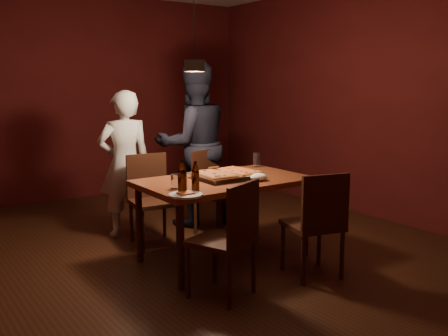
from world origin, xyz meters
TOP-DOWN VIEW (x-y plane):
  - room_shell at (0.00, 0.00)m, footprint 6.00×6.00m
  - dining_table at (0.17, -0.20)m, footprint 1.50×0.90m
  - chair_far_left at (-0.15, 0.63)m, footprint 0.47×0.47m
  - chair_far_right at (0.55, 0.54)m, footprint 0.51×0.51m
  - chair_near_left at (-0.27, -0.92)m, footprint 0.55×0.55m
  - chair_near_right at (0.54, -1.02)m, footprint 0.51×0.51m
  - pizza_tray at (0.21, -0.18)m, footprint 0.58×0.49m
  - pizza_meat at (0.08, -0.19)m, footprint 0.30×0.44m
  - pizza_cheese at (0.34, -0.19)m, footprint 0.30×0.44m
  - spatula at (0.22, -0.14)m, footprint 0.16×0.26m
  - beer_bottle_a at (-0.43, -0.51)m, footprint 0.07×0.07m
  - beer_bottle_b at (-0.30, -0.47)m, footprint 0.06×0.06m
  - water_glass_left at (-0.38, -0.30)m, footprint 0.08×0.08m
  - water_glass_right at (0.82, 0.14)m, footprint 0.07×0.07m
  - plate_slice at (-0.45, -0.59)m, footprint 0.26×0.26m
  - napkin at (0.38, -0.44)m, footprint 0.16×0.12m
  - diner_white at (-0.25, 1.01)m, footprint 0.61×0.45m
  - diner_dark at (0.57, 0.96)m, footprint 1.00×0.84m
  - pendant_lamp at (0.00, 0.00)m, footprint 0.18×0.18m

SIDE VIEW (x-z plane):
  - chair_far_left at x=-0.15m, z-range 0.29..0.78m
  - chair_far_right at x=0.55m, z-range 0.29..0.78m
  - chair_near_left at x=-0.27m, z-range 0.29..0.78m
  - chair_near_right at x=0.54m, z-range 0.29..0.78m
  - dining_table at x=0.17m, z-range 0.30..1.05m
  - plate_slice at x=-0.45m, z-range 0.75..0.77m
  - diner_white at x=-0.25m, z-range 0.00..1.53m
  - pizza_tray at x=0.21m, z-range 0.75..0.80m
  - napkin at x=0.38m, z-range 0.75..0.82m
  - pizza_meat at x=0.08m, z-range 0.80..0.82m
  - pizza_cheese at x=0.34m, z-range 0.80..0.82m
  - water_glass_left at x=-0.38m, z-range 0.75..0.87m
  - spatula at x=0.22m, z-range 0.79..0.83m
  - water_glass_right at x=0.82m, z-range 0.75..0.90m
  - beer_bottle_b at x=-0.30m, z-range 0.75..0.99m
  - beer_bottle_a at x=-0.43m, z-range 0.75..1.02m
  - diner_dark at x=0.57m, z-range 0.00..1.83m
  - room_shell at x=0.00m, z-range -1.60..4.40m
  - pendant_lamp at x=0.00m, z-range 1.21..2.31m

